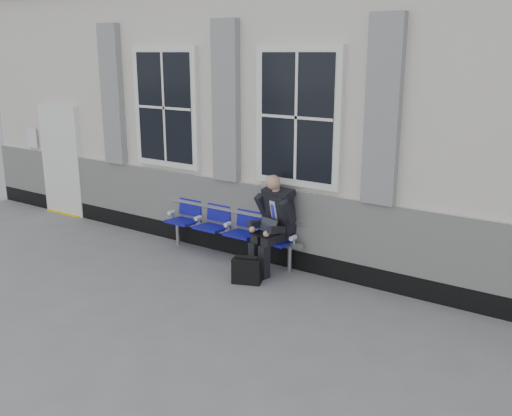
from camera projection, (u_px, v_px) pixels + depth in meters
The scene contains 5 objects.
ground at pixel (216, 296), 7.56m from camera, with size 70.00×70.00×0.00m, color slate.
station_building at pixel (340, 107), 9.74m from camera, with size 14.40×4.40×4.49m.
bench at pixel (231, 223), 8.88m from camera, with size 2.60×0.47×0.91m.
businessman at pixel (273, 220), 8.23m from camera, with size 0.62×0.84×1.45m.
briefcase at pixel (247, 270), 7.93m from camera, with size 0.43×0.30×0.41m.
Camera 1 is at (4.41, -5.44, 3.12)m, focal length 40.00 mm.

